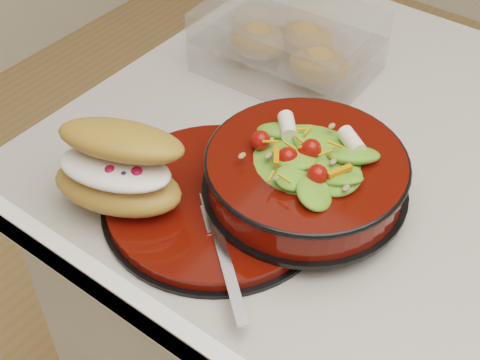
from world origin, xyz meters
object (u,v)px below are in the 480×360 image
Objects in this scene: salad_bowl at (306,167)px; croissant at (119,167)px; fork at (224,256)px; dinner_plate at (217,201)px; pastry_box at (289,43)px.

salad_bowl is 1.40× the size of croissant.
croissant is 1.24× the size of fork.
croissant is at bearing 129.12° from fork.
pastry_box reaches higher than dinner_plate.
pastry_box is at bearing 72.13° from croissant.
pastry_box is (-0.01, 0.36, -0.02)m from croissant.
fork is 0.56× the size of pastry_box.
salad_bowl is 0.14m from fork.
pastry_box reaches higher than fork.
croissant is (-0.16, -0.14, 0.01)m from salad_bowl.
salad_bowl is 0.21m from croissant.
fork is (0.15, -0.00, -0.04)m from croissant.
croissant is at bearing -141.96° from dinner_plate.
croissant reaches higher than pastry_box.
croissant is at bearing -139.88° from salad_bowl.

